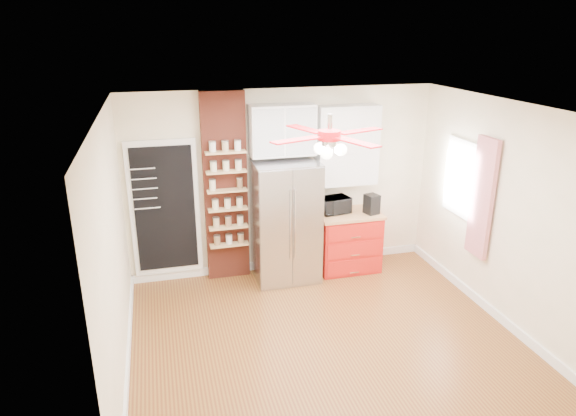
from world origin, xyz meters
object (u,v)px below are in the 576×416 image
object	(u,v)px
red_cabinet	(347,241)
fridge	(286,222)
toaster_oven	(334,205)
pantry_jar_oats	(212,185)
canister_left	(374,208)
coffee_maker	(372,204)
ceiling_fan	(329,136)

from	to	relation	value
red_cabinet	fridge	bearing A→B (deg)	-177.05
red_cabinet	toaster_oven	xyz separation A→B (m)	(-0.20, 0.06, 0.57)
pantry_jar_oats	fridge	bearing A→B (deg)	-9.91
red_cabinet	toaster_oven	size ratio (longest dim) A/B	2.19
red_cabinet	canister_left	size ratio (longest dim) A/B	7.47
toaster_oven	pantry_jar_oats	xyz separation A→B (m)	(-1.76, 0.06, 0.42)
coffee_maker	canister_left	xyz separation A→B (m)	(0.06, 0.04, -0.08)
red_cabinet	pantry_jar_oats	distance (m)	2.20
fridge	pantry_jar_oats	world-z (taller)	fridge
red_cabinet	canister_left	xyz separation A→B (m)	(0.37, -0.06, 0.51)
canister_left	red_cabinet	bearing A→B (deg)	170.26
fridge	coffee_maker	size ratio (longest dim) A/B	6.07
fridge	ceiling_fan	bearing A→B (deg)	-88.24
ceiling_fan	coffee_maker	xyz separation A→B (m)	(1.23, 1.58, -1.38)
fridge	red_cabinet	size ratio (longest dim) A/B	1.86
ceiling_fan	coffee_maker	size ratio (longest dim) A/B	4.86
red_cabinet	pantry_jar_oats	size ratio (longest dim) A/B	6.61
red_cabinet	coffee_maker	size ratio (longest dim) A/B	3.26
ceiling_fan	canister_left	bearing A→B (deg)	51.41
red_cabinet	coffee_maker	distance (m)	0.68
canister_left	pantry_jar_oats	xyz separation A→B (m)	(-2.33, 0.19, 0.48)
red_cabinet	pantry_jar_oats	world-z (taller)	pantry_jar_oats
toaster_oven	coffee_maker	xyz separation A→B (m)	(0.52, -0.17, 0.03)
canister_left	pantry_jar_oats	bearing A→B (deg)	175.42
toaster_oven	canister_left	xyz separation A→B (m)	(0.57, -0.13, -0.06)
toaster_oven	pantry_jar_oats	bearing A→B (deg)	166.38
pantry_jar_oats	toaster_oven	bearing A→B (deg)	-2.02
toaster_oven	canister_left	size ratio (longest dim) A/B	3.41
pantry_jar_oats	coffee_maker	bearing A→B (deg)	-5.71
coffee_maker	fridge	bearing A→B (deg)	162.26
fridge	toaster_oven	bearing A→B (deg)	8.28
canister_left	coffee_maker	bearing A→B (deg)	-144.29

